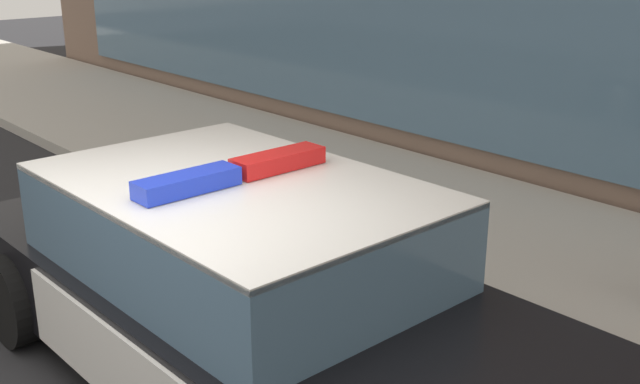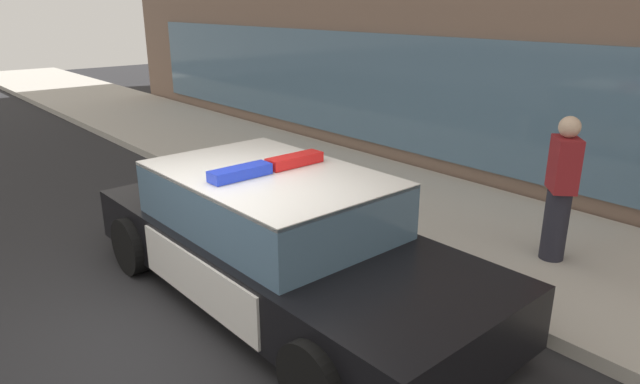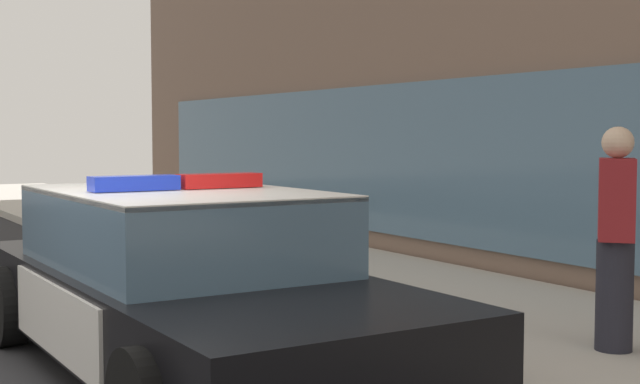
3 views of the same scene
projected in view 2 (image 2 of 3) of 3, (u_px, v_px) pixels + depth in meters
ground at (210, 324)px, 5.55m from camera, size 48.00×48.00×0.00m
sidewalk at (448, 223)px, 7.90m from camera, size 48.00×3.35×0.15m
police_cruiser at (278, 238)px, 5.88m from camera, size 5.00×2.19×1.49m
fire_hydrant at (331, 185)px, 8.16m from camera, size 0.34×0.39×0.73m
pedestrian_on_sidewalk at (561, 189)px, 6.37m from camera, size 0.46×0.47×1.71m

